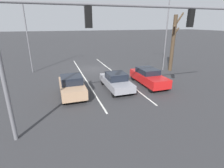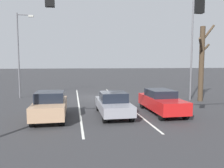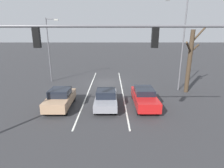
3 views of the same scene
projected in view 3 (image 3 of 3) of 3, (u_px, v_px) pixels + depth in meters
The scene contains 10 objects.
ground_plane at pixel (106, 83), 22.10m from camera, with size 240.00×240.00×0.00m, color #333335.
lane_stripe_left_divider at pixel (122, 89), 19.44m from camera, with size 0.12×17.53×0.01m, color silver.
lane_stripe_center_divider at pixel (89, 89), 19.43m from camera, with size 0.12×17.53×0.01m, color silver.
car_gray_midlane_front at pixel (106, 98), 14.61m from camera, with size 1.77×4.31×1.48m.
car_red_leftlane_front at pixel (144, 97), 14.76m from camera, with size 1.74×4.58×1.52m.
car_tan_rightlane_front at pixel (60, 98), 14.38m from camera, with size 1.79×4.03×1.62m.
traffic_signal_gantry at pixel (43, 52), 8.68m from camera, with size 13.22×0.37×6.72m.
street_lamp_right_shoulder at pixel (50, 46), 21.69m from camera, with size 1.52×0.24×7.83m.
street_lamp_left_shoulder at pixel (181, 40), 17.68m from camera, with size 2.20×0.24×9.36m.
bare_tree_near at pixel (190, 59), 17.66m from camera, with size 2.73×2.20×6.64m.
Camera 3 is at (-0.66, 21.31, 5.86)m, focal length 28.00 mm.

